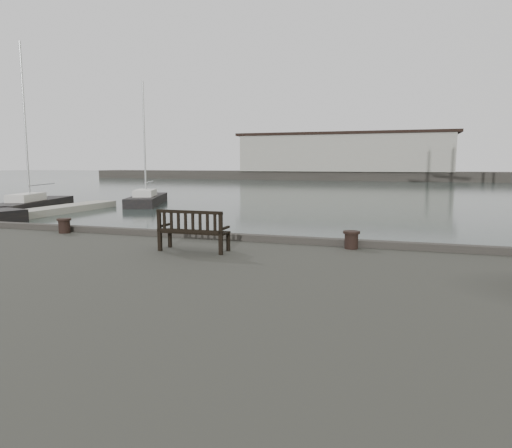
{
  "coord_description": "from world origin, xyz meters",
  "views": [
    {
      "loc": [
        4.99,
        -12.36,
        3.76
      ],
      "look_at": [
        1.18,
        -0.5,
        2.1
      ],
      "focal_mm": 32.0,
      "sensor_mm": 36.0,
      "label": 1
    }
  ],
  "objects_px": {
    "bench": "(194,238)",
    "bollard_left": "(64,226)",
    "yacht_d": "(147,202)",
    "yacht_b": "(34,207)",
    "bollard_right": "(351,240)"
  },
  "relations": [
    {
      "from": "bollard_left",
      "to": "bench",
      "type": "bearing_deg",
      "value": -15.98
    },
    {
      "from": "bench",
      "to": "bollard_left",
      "type": "height_order",
      "value": "bench"
    },
    {
      "from": "yacht_b",
      "to": "yacht_d",
      "type": "xyz_separation_m",
      "value": [
        5.93,
        7.58,
        -0.02
      ]
    },
    {
      "from": "bench",
      "to": "yacht_d",
      "type": "bearing_deg",
      "value": 123.43
    },
    {
      "from": "bollard_right",
      "to": "yacht_b",
      "type": "bearing_deg",
      "value": 146.98
    },
    {
      "from": "bollard_right",
      "to": "bollard_left",
      "type": "bearing_deg",
      "value": -179.63
    },
    {
      "from": "yacht_b",
      "to": "yacht_d",
      "type": "relative_size",
      "value": 1.17
    },
    {
      "from": "bench",
      "to": "bollard_right",
      "type": "bearing_deg",
      "value": 22.73
    },
    {
      "from": "bollard_left",
      "to": "yacht_b",
      "type": "bearing_deg",
      "value": 135.82
    },
    {
      "from": "bench",
      "to": "yacht_d",
      "type": "distance_m",
      "value": 32.21
    },
    {
      "from": "bench",
      "to": "yacht_b",
      "type": "bearing_deg",
      "value": 140.84
    },
    {
      "from": "bench",
      "to": "yacht_b",
      "type": "xyz_separation_m",
      "value": [
        -23.57,
        19.31,
        -1.64
      ]
    },
    {
      "from": "bench",
      "to": "bollard_right",
      "type": "relative_size",
      "value": 3.85
    },
    {
      "from": "bollard_left",
      "to": "bollard_right",
      "type": "relative_size",
      "value": 1.01
    },
    {
      "from": "bollard_left",
      "to": "yacht_d",
      "type": "relative_size",
      "value": 0.04
    }
  ]
}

